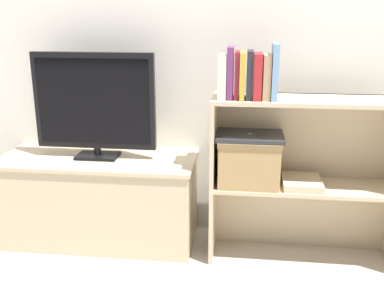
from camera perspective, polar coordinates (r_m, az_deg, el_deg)
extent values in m
plane|color=#BCB2A3|center=(2.37, -0.41, -14.94)|extent=(16.00, 16.00, 0.00)
cube|color=silver|center=(2.46, 0.88, 15.71)|extent=(10.00, 0.05, 2.40)
cube|color=#CCB793|center=(2.55, -11.52, -7.03)|extent=(1.03, 0.41, 0.46)
cube|color=#CCB793|center=(2.46, -11.84, -1.87)|extent=(1.05, 0.43, 0.02)
cube|color=black|center=(2.46, -11.87, -1.48)|extent=(0.22, 0.14, 0.02)
cylinder|color=black|center=(2.45, -11.91, -0.87)|extent=(0.04, 0.04, 0.04)
cube|color=black|center=(2.38, -12.29, 5.34)|extent=(0.64, 0.04, 0.50)
cube|color=black|center=(2.36, -12.44, 5.24)|extent=(0.59, 0.00, 0.44)
cube|color=#CCB793|center=(2.38, 2.64, -9.18)|extent=(0.02, 0.28, 0.41)
cube|color=#CCB793|center=(2.51, 13.38, -8.20)|extent=(0.89, 0.02, 0.41)
cube|color=#CCB793|center=(2.32, 14.04, -5.20)|extent=(0.89, 0.28, 0.02)
cube|color=#CCB793|center=(2.23, 2.78, 0.59)|extent=(0.02, 0.28, 0.43)
cube|color=#CCB793|center=(2.37, 14.06, 1.07)|extent=(0.89, 0.02, 0.43)
cube|color=#CCB793|center=(2.20, 14.83, 5.37)|extent=(0.89, 0.28, 0.02)
cube|color=silver|center=(2.13, 3.90, 8.55)|extent=(0.04, 0.14, 0.20)
cube|color=#6B2D66|center=(2.12, 4.89, 9.02)|extent=(0.03, 0.13, 0.24)
cube|color=maroon|center=(2.12, 5.74, 8.71)|extent=(0.02, 0.13, 0.22)
cube|color=gold|center=(2.12, 6.44, 8.66)|extent=(0.02, 0.15, 0.22)
cube|color=#232328|center=(2.12, 7.35, 8.71)|extent=(0.03, 0.14, 0.22)
cube|color=#B22328|center=(2.12, 8.33, 8.52)|extent=(0.04, 0.15, 0.21)
cube|color=tan|center=(2.12, 9.46, 8.40)|extent=(0.04, 0.14, 0.21)
cube|color=#709ECC|center=(2.12, 10.44, 9.03)|extent=(0.03, 0.15, 0.26)
cube|color=tan|center=(2.24, 7.25, -2.12)|extent=(0.30, 0.24, 0.24)
cube|color=olive|center=(2.21, 7.35, 0.47)|extent=(0.30, 0.25, 0.02)
cube|color=#2D2D33|center=(2.20, 7.37, 1.02)|extent=(0.32, 0.23, 0.02)
cylinder|color=#99999E|center=(2.20, 7.38, 1.31)|extent=(0.02, 0.02, 0.00)
cube|color=beige|center=(2.29, 13.75, -4.73)|extent=(0.19, 0.22, 0.04)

